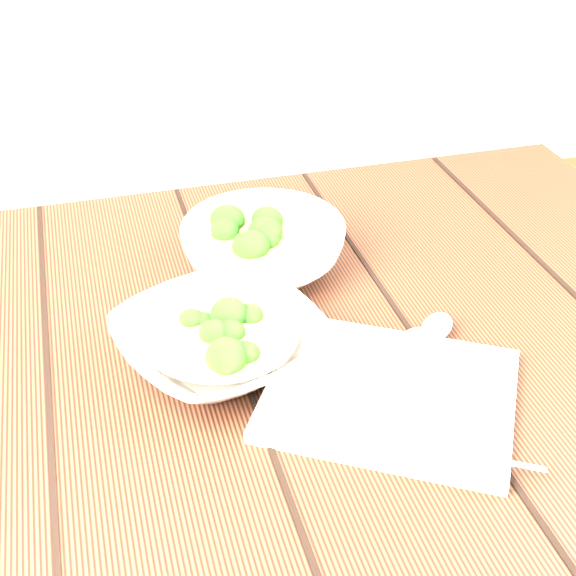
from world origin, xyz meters
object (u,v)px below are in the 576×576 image
(table, at_px, (254,422))
(napkin, at_px, (390,394))
(trivet, at_px, (258,304))
(soup_bowl_front, at_px, (221,341))
(soup_bowl_back, at_px, (263,246))

(table, relative_size, napkin, 4.91)
(table, bearing_deg, trivet, 68.21)
(table, xyz_separation_m, soup_bowl_front, (-0.04, -0.02, 0.15))
(table, xyz_separation_m, soup_bowl_back, (0.05, 0.15, 0.15))
(napkin, bearing_deg, soup_bowl_front, 176.79)
(table, xyz_separation_m, napkin, (0.11, -0.13, 0.13))
(trivet, xyz_separation_m, napkin, (0.09, -0.18, -0.00))
(table, height_order, soup_bowl_front, soup_bowl_front)
(napkin, bearing_deg, trivet, 148.12)
(soup_bowl_front, height_order, trivet, soup_bowl_front)
(table, height_order, trivet, trivet)
(table, xyz_separation_m, trivet, (0.02, 0.06, 0.13))
(napkin, bearing_deg, soup_bowl_back, 134.43)
(trivet, bearing_deg, table, -111.79)
(soup_bowl_front, relative_size, napkin, 1.10)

